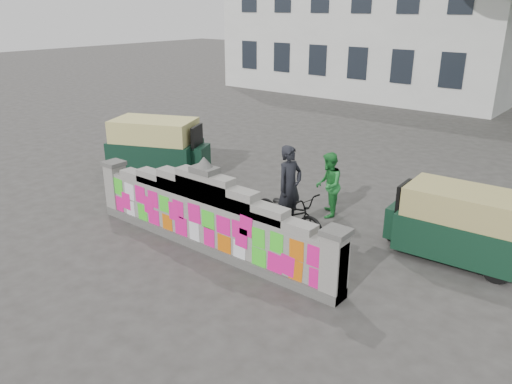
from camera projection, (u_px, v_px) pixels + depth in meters
ground at (207, 249)px, 10.44m from camera, size 100.00×100.00×0.00m
parapet_wall at (206, 216)px, 10.17m from camera, size 6.48×0.44×2.01m
building at (383, 19)px, 29.13m from camera, size 16.00×10.00×8.90m
cyclist_bike at (289, 214)px, 10.85m from camera, size 2.12×1.02×1.07m
cyclist_rider at (289, 198)px, 10.72m from camera, size 0.53×0.72×1.81m
pedestrian at (328, 185)px, 11.83m from camera, size 0.88×0.95×1.57m
rickshaw_left at (158, 146)px, 14.79m from camera, size 3.08×2.32×1.66m
rickshaw_right at (457, 223)px, 9.81m from camera, size 2.69×1.35×1.47m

